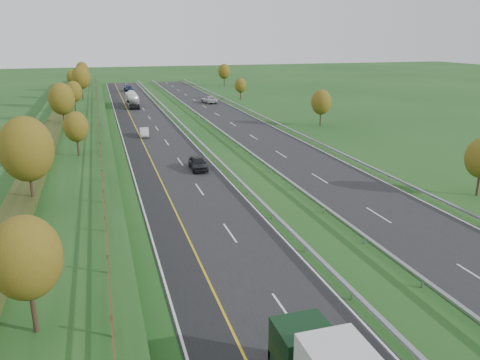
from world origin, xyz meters
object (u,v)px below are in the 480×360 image
object	(u,v)px
car_silver_mid	(144,132)
car_oncoming	(209,100)
car_dark_near	(198,163)
car_small_far	(128,89)
road_tanker	(132,99)

from	to	relation	value
car_silver_mid	car_oncoming	bearing A→B (deg)	65.73
car_dark_near	car_small_far	world-z (taller)	car_dark_near
road_tanker	car_silver_mid	distance (m)	35.08
road_tanker	car_oncoming	bearing A→B (deg)	2.71
car_small_far	car_dark_near	bearing A→B (deg)	-93.13
car_small_far	road_tanker	bearing A→B (deg)	-96.71
car_dark_near	car_silver_mid	bearing A→B (deg)	102.35
car_silver_mid	road_tanker	bearing A→B (deg)	92.45
car_oncoming	car_dark_near	bearing A→B (deg)	68.21
car_oncoming	road_tanker	bearing A→B (deg)	-4.65
car_dark_near	car_small_far	distance (m)	89.90
car_silver_mid	car_small_far	distance (m)	67.76
road_tanker	car_small_far	bearing A→B (deg)	87.77
road_tanker	car_oncoming	world-z (taller)	road_tanker
road_tanker	car_dark_near	distance (m)	57.31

